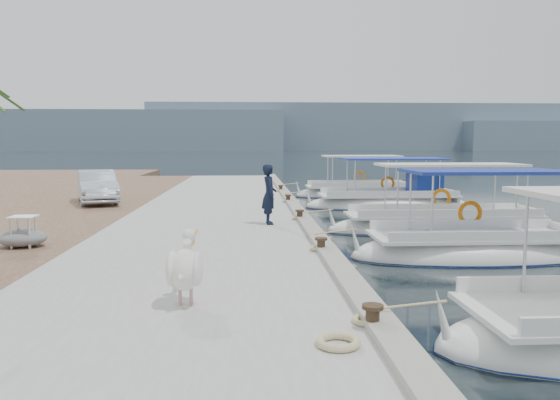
% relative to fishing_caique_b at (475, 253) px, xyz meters
% --- Properties ---
extents(ground, '(400.00, 400.00, 0.00)m').
position_rel_fishing_caique_b_xyz_m(ground, '(-3.80, 1.94, -0.12)').
color(ground, black).
rests_on(ground, ground).
extents(concrete_quay, '(6.00, 40.00, 0.50)m').
position_rel_fishing_caique_b_xyz_m(concrete_quay, '(-6.80, 6.94, 0.13)').
color(concrete_quay, '#9B9B96').
rests_on(concrete_quay, ground).
extents(quay_curb, '(0.44, 40.00, 0.12)m').
position_rel_fishing_caique_b_xyz_m(quay_curb, '(-4.02, 6.94, 0.44)').
color(quay_curb, gray).
rests_on(quay_curb, concrete_quay).
extents(cobblestone_strip, '(4.00, 40.00, 0.50)m').
position_rel_fishing_caique_b_xyz_m(cobblestone_strip, '(-11.80, 6.94, 0.13)').
color(cobblestone_strip, brown).
rests_on(cobblestone_strip, ground).
extents(distant_hills, '(330.00, 60.00, 18.00)m').
position_rel_fishing_caique_b_xyz_m(distant_hills, '(25.81, 203.44, 7.49)').
color(distant_hills, slate).
rests_on(distant_hills, ground).
extents(fishing_caique_b, '(6.41, 2.38, 2.83)m').
position_rel_fishing_caique_b_xyz_m(fishing_caique_b, '(0.00, 0.00, 0.00)').
color(fishing_caique_b, white).
rests_on(fishing_caique_b, ground).
extents(fishing_caique_c, '(7.64, 2.07, 2.83)m').
position_rel_fishing_caique_b_xyz_m(fishing_caique_c, '(0.61, 4.07, -0.00)').
color(fishing_caique_c, white).
rests_on(fishing_caique_c, ground).
extents(fishing_caique_d, '(7.49, 2.54, 2.83)m').
position_rel_fishing_caique_b_xyz_m(fishing_caique_d, '(0.64, 10.84, 0.06)').
color(fishing_caique_d, white).
rests_on(fishing_caique_d, ground).
extents(fishing_caique_e, '(6.81, 2.27, 2.83)m').
position_rel_fishing_caique_b_xyz_m(fishing_caique_e, '(0.19, 15.87, -0.00)').
color(fishing_caique_e, white).
rests_on(fishing_caique_e, ground).
extents(mooring_bollards, '(0.28, 20.28, 0.33)m').
position_rel_fishing_caique_b_xyz_m(mooring_bollards, '(-4.15, 3.44, 0.57)').
color(mooring_bollards, black).
rests_on(mooring_bollards, concrete_quay).
extents(pelican, '(0.52, 1.39, 1.08)m').
position_rel_fishing_caique_b_xyz_m(pelican, '(-6.68, -5.30, 0.93)').
color(pelican, tan).
rests_on(pelican, concrete_quay).
extents(fisherman, '(0.50, 0.69, 1.77)m').
position_rel_fishing_caique_b_xyz_m(fisherman, '(-5.13, 2.71, 1.26)').
color(fisherman, black).
rests_on(fisherman, concrete_quay).
extents(parked_car, '(2.62, 4.20, 1.31)m').
position_rel_fishing_caique_b_xyz_m(parked_car, '(-11.79, 8.85, 1.03)').
color(parked_car, silver).
rests_on(parked_car, cobblestone_strip).
extents(tarp_bundle, '(1.10, 0.90, 0.40)m').
position_rel_fishing_caique_b_xyz_m(tarp_bundle, '(-10.98, -0.51, 0.58)').
color(tarp_bundle, slate).
rests_on(tarp_bundle, cobblestone_strip).
extents(folding_table, '(0.55, 0.55, 0.73)m').
position_rel_fishing_caique_b_xyz_m(folding_table, '(-10.91, -0.60, 0.90)').
color(folding_table, silver).
rests_on(folding_table, cobblestone_strip).
extents(rope_coil, '(0.54, 0.54, 0.10)m').
position_rel_fishing_caique_b_xyz_m(rope_coil, '(-4.68, -7.11, 0.43)').
color(rope_coil, '#C6B284').
rests_on(rope_coil, concrete_quay).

